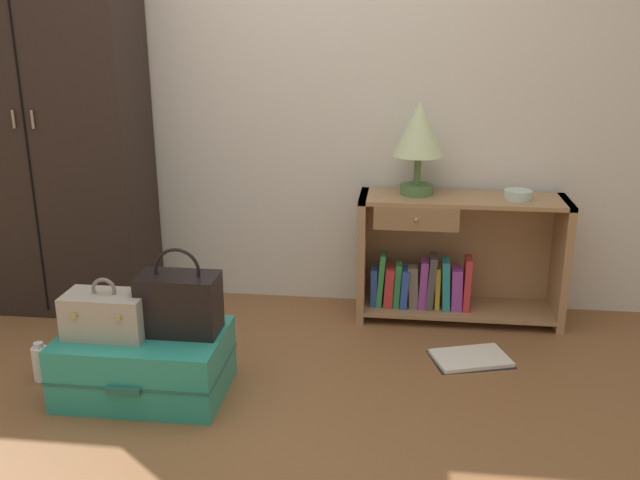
# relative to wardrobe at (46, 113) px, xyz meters

# --- Properties ---
(ground_plane) EXTENTS (9.00, 9.00, 0.00)m
(ground_plane) POSITION_rel_wardrobe_xyz_m (1.19, -1.20, -1.07)
(ground_plane) COLOR brown
(back_wall) EXTENTS (6.40, 0.10, 2.60)m
(back_wall) POSITION_rel_wardrobe_xyz_m (1.19, 0.30, 0.23)
(back_wall) COLOR silver
(back_wall) RESTS_ON ground_plane
(wardrobe) EXTENTS (0.98, 0.47, 2.14)m
(wardrobe) POSITION_rel_wardrobe_xyz_m (0.00, 0.00, 0.00)
(wardrobe) COLOR black
(wardrobe) RESTS_ON ground_plane
(bookshelf) EXTENTS (1.07, 0.34, 0.67)m
(bookshelf) POSITION_rel_wardrobe_xyz_m (2.13, 0.07, -0.75)
(bookshelf) COLOR #A37A51
(bookshelf) RESTS_ON ground_plane
(table_lamp) EXTENTS (0.26, 0.26, 0.48)m
(table_lamp) POSITION_rel_wardrobe_xyz_m (1.94, 0.09, -0.08)
(table_lamp) COLOR #4C7542
(table_lamp) RESTS_ON bookshelf
(bowl) EXTENTS (0.14, 0.14, 0.05)m
(bowl) POSITION_rel_wardrobe_xyz_m (2.45, 0.05, -0.38)
(bowl) COLOR silver
(bowl) RESTS_ON bookshelf
(suitcase_large) EXTENTS (0.70, 0.48, 0.28)m
(suitcase_large) POSITION_rel_wardrobe_xyz_m (0.80, -0.91, -0.93)
(suitcase_large) COLOR teal
(suitcase_large) RESTS_ON ground_plane
(train_case) EXTENTS (0.34, 0.20, 0.26)m
(train_case) POSITION_rel_wardrobe_xyz_m (0.67, -0.94, -0.70)
(train_case) COLOR #A89E8E
(train_case) RESTS_ON suitcase_large
(handbag) EXTENTS (0.33, 0.18, 0.37)m
(handbag) POSITION_rel_wardrobe_xyz_m (0.96, -0.88, -0.66)
(handbag) COLOR black
(handbag) RESTS_ON suitcase_large
(bottle) EXTENTS (0.07, 0.07, 0.18)m
(bottle) POSITION_rel_wardrobe_xyz_m (0.30, -0.86, -0.99)
(bottle) COLOR white
(bottle) RESTS_ON ground_plane
(open_book_on_floor) EXTENTS (0.41, 0.33, 0.02)m
(open_book_on_floor) POSITION_rel_wardrobe_xyz_m (2.22, -0.44, -1.06)
(open_book_on_floor) COLOR white
(open_book_on_floor) RESTS_ON ground_plane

